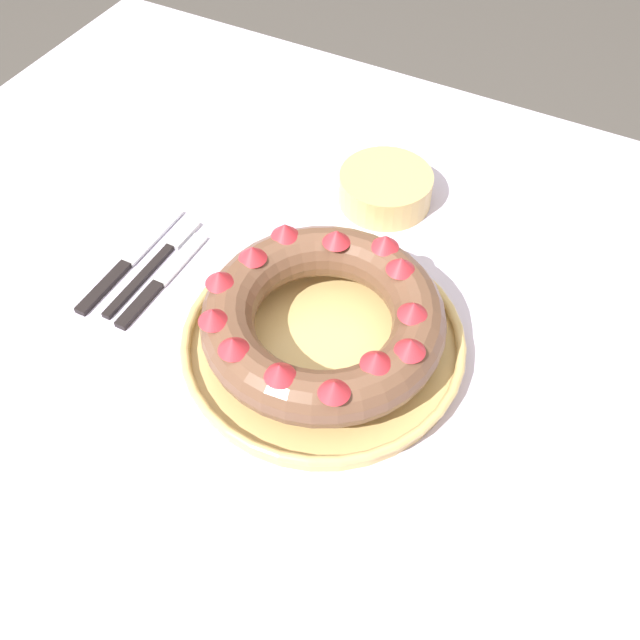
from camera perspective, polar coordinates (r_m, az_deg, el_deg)
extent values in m
plane|color=#4C4742|center=(1.57, 0.15, -18.79)|extent=(8.00, 8.00, 0.00)
cube|color=silver|center=(0.93, 0.23, -2.93)|extent=(1.51, 1.21, 0.03)
cylinder|color=brown|center=(1.79, -11.64, 10.65)|extent=(0.06, 0.06, 0.70)
cylinder|color=tan|center=(0.91, 0.00, -2.16)|extent=(0.33, 0.33, 0.01)
torus|color=tan|center=(0.90, 0.00, -1.53)|extent=(0.34, 0.34, 0.01)
torus|color=brown|center=(0.87, 0.00, 0.00)|extent=(0.29, 0.29, 0.06)
cone|color=red|center=(0.91, 1.27, 6.39)|extent=(0.05, 0.05, 0.02)
cone|color=red|center=(0.92, -2.70, 6.88)|extent=(0.04, 0.04, 0.02)
cone|color=red|center=(0.90, -5.18, 5.15)|extent=(0.05, 0.05, 0.02)
cone|color=red|center=(0.87, -7.69, 3.24)|extent=(0.05, 0.05, 0.02)
cone|color=red|center=(0.83, -8.18, 0.36)|extent=(0.04, 0.04, 0.02)
cone|color=red|center=(0.81, -6.65, -1.85)|extent=(0.05, 0.05, 0.02)
cone|color=red|center=(0.78, -3.09, -3.87)|extent=(0.05, 0.05, 0.02)
cone|color=red|center=(0.77, 1.09, -5.15)|extent=(0.05, 0.05, 0.02)
cone|color=red|center=(0.79, 4.31, -2.93)|extent=(0.05, 0.05, 0.02)
cone|color=red|center=(0.81, 6.92, -1.96)|extent=(0.05, 0.05, 0.02)
cone|color=red|center=(0.84, 7.12, 0.85)|extent=(0.04, 0.04, 0.02)
cone|color=red|center=(0.88, 6.19, 4.27)|extent=(0.05, 0.05, 0.02)
cone|color=red|center=(0.91, 5.00, 6.00)|extent=(0.05, 0.05, 0.02)
cube|color=black|center=(1.02, -13.60, 2.96)|extent=(0.01, 0.14, 0.01)
cube|color=silver|center=(1.07, -10.46, 6.47)|extent=(0.02, 0.06, 0.01)
cube|color=black|center=(1.02, -16.16, 2.39)|extent=(0.02, 0.10, 0.01)
cube|color=silver|center=(1.08, -12.60, 6.27)|extent=(0.02, 0.12, 0.00)
cube|color=black|center=(0.99, -13.59, 1.12)|extent=(0.02, 0.08, 0.01)
cube|color=silver|center=(1.04, -10.57, 4.58)|extent=(0.02, 0.10, 0.00)
cylinder|color=tan|center=(1.10, 5.00, 9.96)|extent=(0.13, 0.13, 0.05)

